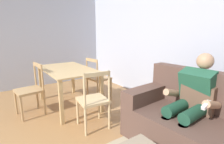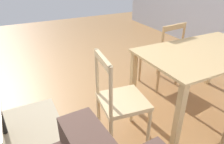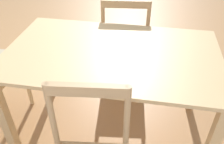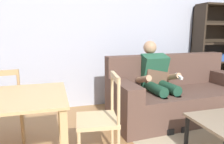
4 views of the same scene
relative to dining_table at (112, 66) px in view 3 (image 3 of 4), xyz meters
name	(u,v)px [view 3 (image 3 of 4)]	position (x,y,z in m)	size (l,w,h in m)	color
ground_plane	(36,42)	(1.27, -1.27, -0.65)	(8.18, 8.18, 0.00)	#9E7042
dining_table	(112,66)	(0.00, 0.00, 0.00)	(1.42, 0.85, 0.77)	tan
dining_chair_by_doorway	(125,41)	(0.00, -0.69, -0.20)	(0.46, 0.46, 0.92)	tan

